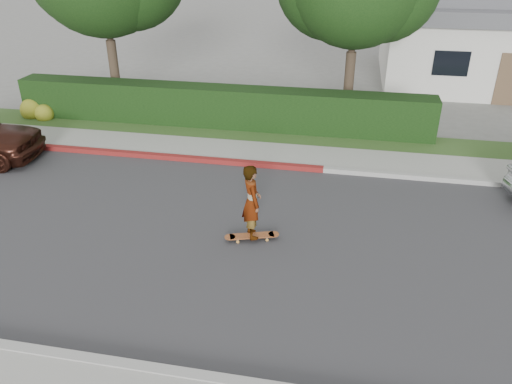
% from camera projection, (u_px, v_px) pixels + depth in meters
% --- Properties ---
extents(ground, '(120.00, 120.00, 0.00)m').
position_uv_depth(ground, '(267.00, 243.00, 11.44)').
color(ground, slate).
rests_on(ground, ground).
extents(road, '(60.00, 8.00, 0.01)m').
position_uv_depth(road, '(267.00, 243.00, 11.44)').
color(road, '#2D2D30').
rests_on(road, ground).
extents(curb_near, '(60.00, 0.20, 0.15)m').
position_uv_depth(curb_near, '(222.00, 381.00, 7.84)').
color(curb_near, '#9E9E99').
rests_on(curb_near, ground).
extents(curb_far, '(60.00, 0.20, 0.15)m').
position_uv_depth(curb_far, '(290.00, 167.00, 14.97)').
color(curb_far, '#9E9E99').
rests_on(curb_far, ground).
extents(curb_red_section, '(12.00, 0.21, 0.15)m').
position_uv_depth(curb_red_section, '(134.00, 154.00, 15.81)').
color(curb_red_section, maroon).
rests_on(curb_red_section, ground).
extents(sidewalk_far, '(60.00, 1.60, 0.12)m').
position_uv_depth(sidewalk_far, '(294.00, 156.00, 15.76)').
color(sidewalk_far, gray).
rests_on(sidewalk_far, ground).
extents(planting_strip, '(60.00, 1.60, 0.10)m').
position_uv_depth(planting_strip, '(299.00, 138.00, 17.16)').
color(planting_strip, '#2D4C1E').
rests_on(planting_strip, ground).
extents(hedge, '(15.00, 1.00, 1.50)m').
position_uv_depth(hedge, '(219.00, 108.00, 17.86)').
color(hedge, black).
rests_on(hedge, ground).
extents(flowering_shrub, '(1.40, 1.00, 0.90)m').
position_uv_depth(flowering_shrub, '(36.00, 111.00, 18.82)').
color(flowering_shrub, '#2D4C19').
rests_on(flowering_shrub, ground).
extents(house, '(10.60, 8.60, 4.30)m').
position_uv_depth(house, '(496.00, 35.00, 23.04)').
color(house, beige).
rests_on(house, ground).
extents(skateboard, '(1.28, 0.63, 0.12)m').
position_uv_depth(skateboard, '(252.00, 236.00, 11.51)').
color(skateboard, gold).
rests_on(skateboard, ground).
extents(skateboarder, '(0.66, 0.77, 1.77)m').
position_uv_depth(skateboarder, '(252.00, 202.00, 11.10)').
color(skateboarder, white).
rests_on(skateboarder, skateboard).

